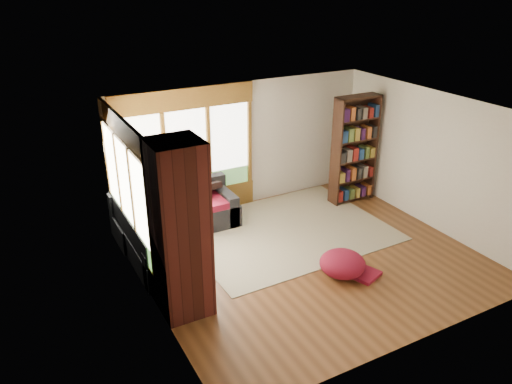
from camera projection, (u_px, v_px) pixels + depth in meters
name	position (u px, v px, depth m)	size (l,w,h in m)	color
floor	(308.00, 257.00, 8.69)	(5.50, 5.50, 0.00)	#563218
ceiling	(315.00, 111.00, 7.63)	(5.50, 5.50, 0.00)	white
wall_back	(242.00, 145.00, 10.17)	(5.50, 0.04, 2.60)	silver
wall_front	(425.00, 260.00, 6.15)	(5.50, 0.04, 2.60)	silver
wall_left	(148.00, 226.00, 6.97)	(0.04, 5.00, 2.60)	silver
wall_right	(433.00, 161.00, 9.35)	(0.04, 5.00, 2.60)	silver
windows_back	(187.00, 153.00, 9.61)	(2.82, 0.10, 1.90)	brown
windows_left	(127.00, 191.00, 7.93)	(0.10, 2.62, 1.90)	brown
roller_blind	(113.00, 152.00, 8.45)	(0.03, 0.72, 0.90)	gray
brick_chimney	(180.00, 231.00, 6.84)	(0.70, 0.70, 2.60)	#471914
sectional_sofa	(167.00, 226.00, 9.09)	(2.20, 2.20, 0.80)	black
area_rug	(286.00, 231.00, 9.55)	(3.76, 2.87, 0.01)	beige
bookshelf	(354.00, 150.00, 10.40)	(0.98, 0.33, 2.28)	#341B11
pouf	(343.00, 263.00, 8.10)	(0.75, 0.75, 0.41)	maroon
dog_tan	(185.00, 198.00, 9.04)	(0.94, 0.63, 0.49)	brown
dog_brindle	(162.00, 219.00, 8.33)	(0.55, 0.87, 0.46)	black
throw_pillows	(169.00, 200.00, 8.97)	(1.98, 1.68, 0.45)	black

